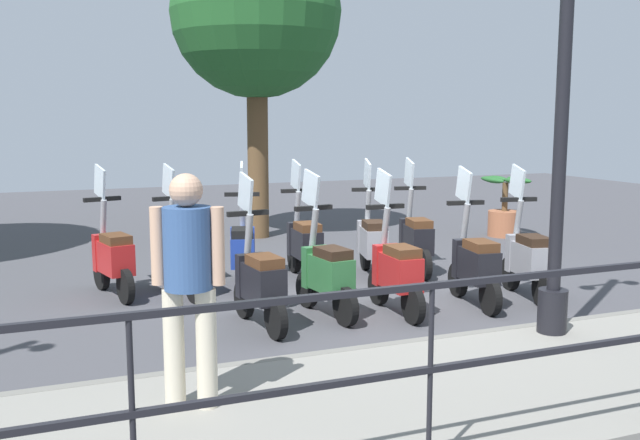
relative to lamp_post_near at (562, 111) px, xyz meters
name	(u,v)px	position (x,y,z in m)	size (l,w,h in m)	color
ground_plane	(365,295)	(2.40, 0.74, -2.15)	(28.00, 28.00, 0.00)	#424247
promenade_walkway	(538,379)	(-0.75, 0.74, -2.08)	(2.20, 20.00, 0.15)	gray
lamp_post_near	(562,111)	(0.00, 0.00, 0.00)	(0.26, 0.90, 4.50)	black
pedestrian_distant	(188,273)	(-0.45, 3.40, -1.07)	(0.42, 0.46, 1.59)	beige
tree_distant	(256,14)	(6.79, 0.73, 1.65)	(2.89, 2.89, 5.28)	brown
potted_palm	(504,211)	(5.28, -3.33, -1.71)	(1.06, 0.66, 1.05)	#9E5B3D
scooter_near_0	(527,258)	(1.56, -0.93, -1.67)	(1.22, 0.49, 1.54)	black
scooter_near_1	(474,263)	(1.52, -0.18, -1.67)	(1.23, 0.45, 1.54)	black
scooter_near_2	(396,270)	(1.54, 0.80, -1.67)	(1.23, 0.44, 1.54)	black
scooter_near_3	(326,272)	(1.73, 1.52, -1.67)	(1.23, 0.44, 1.54)	black
scooter_near_4	(259,281)	(1.58, 2.30, -1.67)	(1.23, 0.44, 1.54)	black
scooter_far_0	(415,238)	(3.21, -0.38, -1.67)	(1.22, 0.49, 1.54)	black
scooter_far_1	(372,241)	(3.26, 0.24, -1.67)	(1.21, 0.51, 1.54)	black
scooter_far_2	(304,242)	(3.46, 1.12, -1.67)	(1.23, 0.44, 1.54)	black
scooter_far_3	(243,249)	(3.32, 1.99, -1.67)	(1.20, 0.53, 1.54)	black
scooter_far_4	(181,255)	(3.20, 2.77, -1.67)	(1.22, 0.48, 1.54)	black
scooter_far_5	(112,256)	(3.43, 3.53, -1.67)	(1.22, 0.51, 1.54)	black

